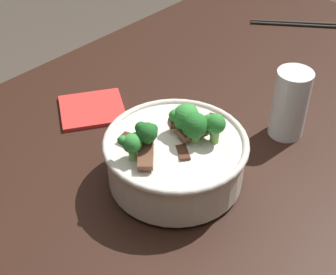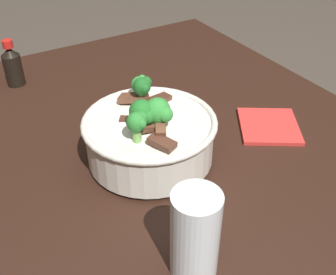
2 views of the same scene
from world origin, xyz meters
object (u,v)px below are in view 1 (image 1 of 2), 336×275
(rice_bowl, at_px, (176,154))
(folded_napkin, at_px, (92,109))
(drinking_glass, at_px, (289,108))
(chopsticks_pair, at_px, (294,24))

(rice_bowl, distance_m, folded_napkin, 0.27)
(drinking_glass, relative_size, chopsticks_pair, 0.71)
(drinking_glass, relative_size, folded_napkin, 1.07)
(drinking_glass, bearing_deg, chopsticks_pair, 29.90)
(rice_bowl, xyz_separation_m, folded_napkin, (0.03, 0.27, -0.06))
(chopsticks_pair, height_order, folded_napkin, folded_napkin)
(folded_napkin, bearing_deg, drinking_glass, -57.50)
(rice_bowl, height_order, folded_napkin, rice_bowl)
(chopsticks_pair, xyz_separation_m, folded_napkin, (-0.63, 0.09, 0.00))
(rice_bowl, height_order, drinking_glass, rice_bowl)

